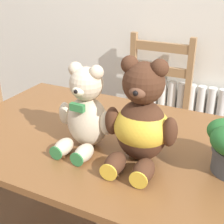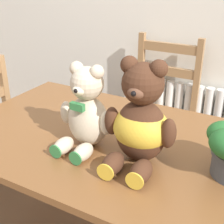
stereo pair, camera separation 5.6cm
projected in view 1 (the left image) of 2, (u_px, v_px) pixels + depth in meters
name	position (u px, v px, depth m)	size (l,w,h in m)	color
radiator	(201.00, 136.00, 2.26)	(0.83, 0.10, 0.69)	silver
dining_table	(111.00, 156.00, 1.41)	(1.44, 0.88, 0.75)	brown
wooden_chair_behind	(152.00, 114.00, 2.17)	(0.45, 0.41, 1.02)	#997047
teddy_bear_left	(86.00, 113.00, 1.25)	(0.24, 0.24, 0.35)	beige
teddy_bear_right	(141.00, 122.00, 1.15)	(0.28, 0.29, 0.40)	#472819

